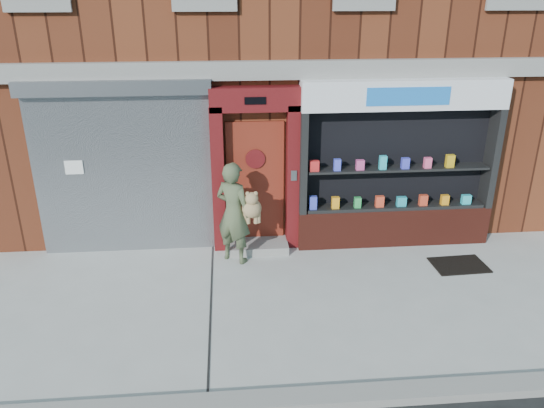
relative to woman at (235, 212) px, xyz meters
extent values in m
plane|color=#9E9E99|center=(1.13, -1.36, -0.90)|extent=(80.00, 80.00, 0.00)
cube|color=gray|center=(1.13, -3.51, -0.84)|extent=(60.00, 0.30, 0.12)
cube|color=#491E10|center=(1.13, 4.64, 3.10)|extent=(12.00, 8.00, 8.00)
cube|color=gray|center=(1.13, 0.56, 2.25)|extent=(12.00, 0.16, 0.30)
cube|color=gray|center=(-1.87, 0.58, 0.50)|extent=(3.00, 0.10, 2.80)
cube|color=slate|center=(-1.87, 0.52, 2.02)|extent=(3.10, 0.30, 0.24)
cube|color=white|center=(-2.67, 0.52, 0.70)|extent=(0.30, 0.01, 0.24)
cube|color=#4F0D10|center=(-0.27, 0.50, 0.40)|extent=(0.22, 0.28, 2.60)
cube|color=#4F0D10|center=(1.03, 0.50, 0.40)|extent=(0.22, 0.28, 2.60)
cube|color=#4F0D10|center=(0.38, 0.50, 1.80)|extent=(1.50, 0.28, 0.40)
cube|color=black|center=(0.38, 0.35, 1.80)|extent=(0.35, 0.01, 0.12)
cube|color=maroon|center=(0.38, 0.61, 0.30)|extent=(1.00, 0.06, 2.20)
cylinder|color=black|center=(0.38, 0.57, 0.75)|extent=(0.28, 0.02, 0.28)
cylinder|color=#4F0D10|center=(0.38, 0.56, 0.75)|extent=(0.34, 0.02, 0.34)
cube|color=gray|center=(0.38, 0.34, -0.83)|extent=(1.10, 0.55, 0.15)
cube|color=slate|center=(1.03, 0.35, 0.50)|extent=(0.10, 0.02, 0.18)
cube|color=#571D14|center=(2.88, 0.44, -0.55)|extent=(3.50, 0.40, 0.70)
cube|color=black|center=(1.19, 0.44, 0.70)|extent=(0.12, 0.40, 1.80)
cube|color=black|center=(4.57, 0.44, 0.70)|extent=(0.12, 0.40, 1.80)
cube|color=black|center=(2.88, 0.63, 0.70)|extent=(3.30, 0.03, 1.80)
cube|color=black|center=(2.88, 0.44, -0.17)|extent=(3.20, 0.36, 0.06)
cube|color=black|center=(2.88, 0.44, 0.55)|extent=(3.20, 0.36, 0.04)
cube|color=white|center=(2.88, 0.44, 1.85)|extent=(3.50, 0.40, 0.50)
cube|color=blue|center=(2.88, 0.24, 1.85)|extent=(1.40, 0.01, 0.30)
cube|color=blue|center=(1.38, 0.36, -0.02)|extent=(0.13, 0.09, 0.24)
cube|color=#FFA11A|center=(1.78, 0.36, -0.04)|extent=(0.13, 0.09, 0.21)
cube|color=green|center=(2.18, 0.36, -0.05)|extent=(0.12, 0.09, 0.19)
cube|color=#E34428|center=(2.58, 0.36, -0.04)|extent=(0.14, 0.09, 0.20)
cube|color=#23A2B2|center=(2.98, 0.36, -0.05)|extent=(0.17, 0.09, 0.17)
cube|color=red|center=(3.38, 0.36, -0.04)|extent=(0.14, 0.09, 0.20)
cube|color=orange|center=(3.78, 0.36, -0.05)|extent=(0.13, 0.09, 0.18)
cube|color=#27B9C7|center=(4.18, 0.36, -0.06)|extent=(0.16, 0.09, 0.17)
cube|color=red|center=(1.38, 0.36, 0.66)|extent=(0.16, 0.09, 0.18)
cube|color=#4550EB|center=(1.78, 0.36, 0.67)|extent=(0.12, 0.09, 0.20)
cube|color=#D7478F|center=(2.18, 0.36, 0.66)|extent=(0.14, 0.09, 0.17)
cube|color=#29BCCE|center=(2.58, 0.36, 0.69)|extent=(0.12, 0.09, 0.24)
cube|color=#4045DC|center=(2.98, 0.36, 0.66)|extent=(0.13, 0.09, 0.19)
cube|color=#FB5386|center=(3.38, 0.36, 0.66)|extent=(0.12, 0.09, 0.18)
cube|color=gold|center=(3.78, 0.36, 0.68)|extent=(0.14, 0.09, 0.22)
imported|color=#475236|center=(-0.03, 0.01, -0.01)|extent=(0.77, 0.72, 1.78)
sphere|color=#95764A|center=(0.28, -0.06, 0.09)|extent=(0.33, 0.33, 0.33)
sphere|color=#95764A|center=(0.28, -0.12, 0.29)|extent=(0.22, 0.22, 0.22)
sphere|color=#95764A|center=(0.21, -0.12, 0.37)|extent=(0.08, 0.08, 0.08)
sphere|color=#95764A|center=(0.34, -0.12, 0.37)|extent=(0.08, 0.08, 0.08)
cylinder|color=#95764A|center=(0.17, -0.06, -0.07)|extent=(0.08, 0.08, 0.20)
cylinder|color=#95764A|center=(0.38, -0.06, -0.07)|extent=(0.08, 0.08, 0.20)
cylinder|color=#95764A|center=(0.21, -0.09, -0.07)|extent=(0.08, 0.08, 0.20)
cylinder|color=#95764A|center=(0.34, -0.09, -0.07)|extent=(0.08, 0.08, 0.20)
cube|color=black|center=(3.78, -0.54, -0.89)|extent=(0.92, 0.67, 0.02)
camera|label=1|loc=(-0.10, -8.18, 3.52)|focal=35.00mm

